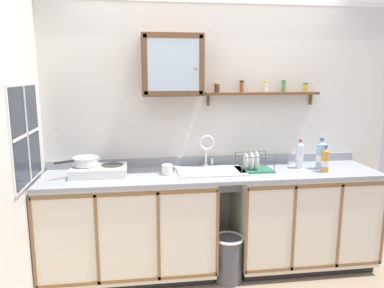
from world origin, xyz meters
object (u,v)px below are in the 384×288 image
Objects in this scene: sink at (210,175)px; bottle_water_blue_0 at (321,155)px; wall_cabinet at (172,65)px; trash_bin at (229,258)px; hot_plate_stove at (99,171)px; dish_rack at (253,166)px; mug at (168,169)px; bottle_juice_amber_2 at (325,160)px; saucepan at (85,161)px; bottle_water_clear_1 at (300,155)px.

bottle_water_blue_0 is at bearing -2.33° from sink.
sink is at bearing -21.09° from wall_cabinet.
hot_plate_stove is at bearing 168.24° from trash_bin.
dish_rack is 0.77m from mug.
wall_cabinet reaches higher than trash_bin.
sink is 1.03m from bottle_water_blue_0.
bottle_juice_amber_2 is 1.58m from wall_cabinet.
saucepan is 2.64× the size of mug.
trash_bin is (0.51, -0.18, -0.77)m from mug.
sink is at bearing 171.61° from bottle_juice_amber_2.
trash_bin is at bearing -174.78° from bottle_juice_amber_2.
bottle_water_clear_1 is 2.08× the size of mug.
mug is (-0.77, -0.04, 0.00)m from dish_rack.
bottle_water_blue_0 is 0.54× the size of wall_cabinet.
sink is 1.03m from wall_cabinet.
mug reaches higher than trash_bin.
hot_plate_stove is 0.59m from mug.
trash_bin is (-0.26, -0.22, -0.76)m from dish_rack.
bottle_juice_amber_2 is (2.09, -0.17, -0.02)m from saucepan.
dish_rack is (-0.63, 0.03, -0.09)m from bottle_water_blue_0.
dish_rack is (1.36, -0.01, -0.00)m from hot_plate_stove.
saucepan is 1.27× the size of bottle_water_clear_1.
hot_plate_stove is 1.36m from dish_rack.
saucepan is at bearing 174.66° from mug.
wall_cabinet is at bearing 7.83° from saucepan.
bottle_water_blue_0 is at bearing 83.86° from bottle_juice_amber_2.
dish_rack is (1.47, -0.03, -0.09)m from saucepan.
wall_cabinet is 1.75m from trash_bin.
dish_rack is at bearing 2.83° from mug.
trash_bin is at bearing -168.14° from bottle_water_blue_0.
wall_cabinet reaches higher than saucepan.
trash_bin is at bearing -61.42° from sink.
bottle_water_blue_0 is at bearing -1.18° from hot_plate_stove.
bottle_water_blue_0 is 0.91× the size of dish_rack.
hot_plate_stove is at bearing -9.94° from saucepan.
bottle_water_clear_1 is 1.42m from wall_cabinet.
trash_bin is at bearing -19.70° from mug.
dish_rack reaches higher than mug.
hot_plate_stove reaches higher than trash_bin.
wall_cabinet is (-0.32, 0.12, 0.97)m from sink.
bottle_juice_amber_2 reaches higher than dish_rack.
hot_plate_stove is at bearing 179.71° from dish_rack.
wall_cabinet is at bearing 169.50° from dish_rack.
hot_plate_stove is at bearing -179.98° from sink.
bottle_water_blue_0 is 1.40m from mug.
hot_plate_stove is 1.38× the size of saucepan.
sink is at bearing 0.02° from hot_plate_stove.
mug is (-1.39, 0.10, -0.06)m from bottle_juice_amber_2.
sink is at bearing 118.58° from trash_bin.
wall_cabinet reaches higher than dish_rack.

